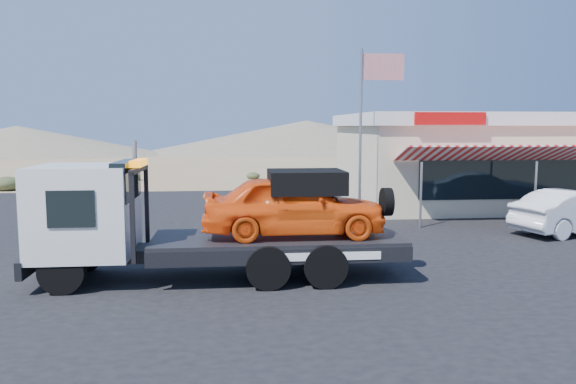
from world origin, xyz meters
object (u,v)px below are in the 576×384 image
(tow_truck, at_px, (211,215))
(white_sedan, at_px, (576,212))
(flagpole, at_px, (367,115))
(jerky_store, at_px, (467,159))

(tow_truck, height_order, white_sedan, tow_truck)
(white_sedan, bearing_deg, flagpole, 49.13)
(flagpole, bearing_deg, tow_truck, -127.04)
(tow_truck, bearing_deg, flagpole, 52.96)
(tow_truck, bearing_deg, jerky_store, 46.52)
(jerky_store, bearing_deg, tow_truck, -133.48)
(jerky_store, relative_size, flagpole, 1.73)
(tow_truck, relative_size, jerky_store, 0.76)
(white_sedan, bearing_deg, jerky_store, -12.66)
(tow_truck, relative_size, white_sedan, 1.88)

